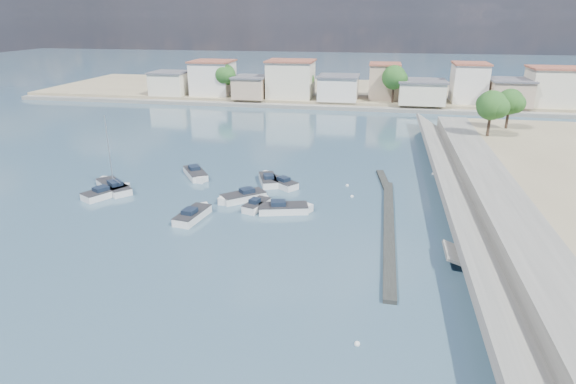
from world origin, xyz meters
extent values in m
plane|color=#314E63|center=(0.00, 40.00, 0.00)|extent=(400.00, 400.00, 0.00)
cube|color=slate|center=(18.50, 13.00, 0.90)|extent=(5.00, 90.00, 1.80)
cube|color=slate|center=(14.15, 13.00, 0.90)|extent=(4.17, 90.00, 2.86)
cube|color=slate|center=(14.00, 4.00, 0.40)|extent=(5.31, 3.50, 1.94)
cube|color=black|center=(7.00, 10.00, 0.17)|extent=(1.00, 26.00, 0.35)
cube|color=black|center=(6.50, 24.00, 0.15)|extent=(2.00, 8.05, 0.30)
cube|color=gray|center=(0.00, 92.00, 0.70)|extent=(160.00, 40.00, 1.40)
cube|color=slate|center=(0.00, 71.00, 0.40)|extent=(160.00, 2.50, 0.80)
cube|color=beige|center=(-44.00, 76.00, 3.90)|extent=(8.00, 8.00, 5.00)
cube|color=#595960|center=(-44.00, 76.00, 6.58)|extent=(8.48, 8.48, 0.35)
cube|color=silver|center=(-34.00, 78.00, 5.15)|extent=(9.00, 9.00, 7.50)
cube|color=#99513D|center=(-34.00, 78.00, 9.08)|extent=(9.54, 9.54, 0.35)
cube|color=tan|center=(-24.00, 75.00, 3.65)|extent=(7.00, 8.00, 4.50)
cube|color=#595960|center=(-24.00, 75.00, 6.08)|extent=(7.42, 8.48, 0.35)
cube|color=beige|center=(-15.00, 77.00, 5.40)|extent=(10.00, 9.00, 8.00)
cube|color=#99513D|center=(-15.00, 77.00, 9.58)|extent=(10.60, 9.54, 0.35)
cube|color=silver|center=(-4.00, 76.00, 3.90)|extent=(8.50, 8.50, 5.00)
cube|color=#595960|center=(-4.00, 76.00, 6.58)|extent=(9.01, 9.01, 0.35)
cube|color=tan|center=(6.00, 79.00, 5.15)|extent=(6.50, 7.50, 7.50)
cube|color=#99513D|center=(6.00, 79.00, 9.08)|extent=(6.89, 7.95, 0.35)
cube|color=beige|center=(14.00, 75.00, 3.65)|extent=(9.50, 9.00, 4.50)
cube|color=#595960|center=(14.00, 75.00, 6.08)|extent=(10.07, 9.54, 0.35)
cube|color=silver|center=(24.00, 78.00, 5.40)|extent=(7.00, 8.00, 8.00)
cube|color=#99513D|center=(24.00, 78.00, 9.58)|extent=(7.42, 8.48, 0.35)
cube|color=tan|center=(32.00, 76.00, 3.90)|extent=(8.00, 9.00, 5.00)
cube|color=#595960|center=(32.00, 76.00, 6.58)|extent=(8.48, 9.54, 0.35)
cube|color=beige|center=(41.00, 77.00, 5.15)|extent=(10.50, 8.50, 7.50)
cube|color=#99513D|center=(41.00, 77.00, 9.08)|extent=(11.13, 9.01, 0.35)
cylinder|color=#38281E|center=(-30.00, 75.00, 3.09)|extent=(0.44, 0.44, 3.38)
sphere|color=#27531B|center=(-30.00, 75.00, 6.43)|extent=(4.80, 4.80, 4.80)
sphere|color=#27531B|center=(-29.10, 74.40, 6.20)|extent=(3.60, 3.60, 3.60)
sphere|color=#27531B|center=(-30.75, 75.45, 6.58)|extent=(3.30, 3.30, 3.30)
cylinder|color=#38281E|center=(-12.00, 78.00, 2.86)|extent=(0.44, 0.44, 2.93)
sphere|color=#27531B|center=(-12.00, 78.00, 5.75)|extent=(4.16, 4.16, 4.16)
sphere|color=#27531B|center=(-11.22, 77.48, 5.56)|extent=(3.12, 3.12, 3.12)
sphere|color=#27531B|center=(-12.65, 78.39, 5.88)|extent=(2.86, 2.86, 2.86)
cylinder|color=#38281E|center=(8.00, 74.00, 3.20)|extent=(0.44, 0.44, 3.60)
sphere|color=#27531B|center=(8.00, 74.00, 6.76)|extent=(5.12, 5.12, 5.12)
sphere|color=#27531B|center=(8.96, 73.36, 6.52)|extent=(3.84, 3.84, 3.84)
sphere|color=#27531B|center=(7.20, 74.48, 6.92)|extent=(3.52, 3.52, 3.52)
cylinder|color=#38281E|center=(24.00, 77.00, 2.97)|extent=(0.44, 0.44, 3.15)
sphere|color=#27531B|center=(24.00, 77.00, 6.09)|extent=(4.48, 4.48, 4.48)
sphere|color=#27531B|center=(24.84, 76.44, 5.88)|extent=(3.36, 3.36, 3.36)
sphere|color=#27531B|center=(23.30, 77.42, 6.23)|extent=(3.08, 3.08, 3.08)
cylinder|color=#38281E|center=(40.00, 76.00, 2.75)|extent=(0.44, 0.44, 2.70)
sphere|color=#27531B|center=(40.00, 76.00, 5.42)|extent=(3.84, 3.84, 3.84)
sphere|color=#27531B|center=(40.72, 75.52, 5.24)|extent=(2.88, 2.88, 2.88)
sphere|color=#27531B|center=(39.40, 76.36, 5.54)|extent=(2.64, 2.64, 2.64)
cylinder|color=#38281E|center=(22.00, 44.00, 3.38)|extent=(0.44, 0.44, 3.15)
sphere|color=#27531B|center=(22.00, 44.00, 6.49)|extent=(4.48, 4.48, 4.48)
sphere|color=#27531B|center=(22.84, 43.44, 6.28)|extent=(3.36, 3.36, 3.36)
sphere|color=#27531B|center=(21.30, 44.42, 6.63)|extent=(3.08, 3.08, 3.08)
cylinder|color=#38281E|center=(26.00, 50.00, 3.26)|extent=(0.44, 0.44, 2.93)
sphere|color=#27531B|center=(26.00, 50.00, 6.15)|extent=(4.16, 4.16, 4.16)
sphere|color=#27531B|center=(26.78, 49.48, 5.96)|extent=(3.12, 3.12, 3.12)
sphere|color=#27531B|center=(25.35, 50.39, 6.29)|extent=(2.86, 2.86, 2.86)
cube|color=white|center=(-12.41, 8.80, 0.30)|extent=(2.56, 4.97, 1.00)
cube|color=white|center=(-12.10, 10.81, 0.30)|extent=(1.83, 1.83, 1.00)
cube|color=#262628|center=(-12.41, 8.80, 0.80)|extent=(2.59, 4.98, 0.08)
cube|color=#162031|center=(-12.48, 8.33, 1.04)|extent=(1.35, 1.58, 0.48)
cube|color=white|center=(-6.72, 12.60, 0.30)|extent=(2.49, 3.88, 1.00)
cube|color=white|center=(-6.25, 14.07, 0.30)|extent=(1.39, 1.39, 1.00)
cube|color=#262628|center=(-6.72, 12.60, 0.80)|extent=(2.52, 3.89, 0.08)
cube|color=#162031|center=(-6.83, 12.26, 1.04)|extent=(1.19, 1.31, 0.48)
cube|color=white|center=(-5.62, 20.09, 0.30)|extent=(4.59, 4.06, 1.00)
cube|color=white|center=(-7.16, 21.26, 0.30)|extent=(1.35, 1.35, 1.00)
cube|color=#262628|center=(-5.62, 20.09, 0.80)|extent=(4.61, 4.09, 0.08)
cube|color=#162031|center=(-5.26, 19.82, 1.04)|extent=(1.71, 1.65, 0.48)
cube|color=white|center=(-8.83, 14.85, 0.30)|extent=(4.95, 4.69, 1.00)
cube|color=white|center=(-10.38, 13.49, 0.30)|extent=(1.49, 1.49, 1.00)
cube|color=#262628|center=(-8.83, 14.85, 0.80)|extent=(4.98, 4.72, 0.08)
cube|color=#162031|center=(-8.46, 15.17, 1.04)|extent=(1.90, 1.88, 0.48)
cube|color=white|center=(-24.46, 13.08, 0.30)|extent=(4.21, 5.39, 1.00)
cube|color=white|center=(-23.40, 14.97, 0.30)|extent=(1.75, 1.75, 1.00)
cube|color=#262628|center=(-24.46, 13.08, 0.80)|extent=(4.25, 5.41, 0.08)
cube|color=#162031|center=(-24.70, 12.64, 1.04)|extent=(1.82, 1.93, 0.48)
cube|color=white|center=(-7.38, 20.89, 0.30)|extent=(3.31, 4.91, 1.00)
cube|color=white|center=(-8.07, 22.71, 0.30)|extent=(1.71, 1.71, 1.00)
cube|color=#262628|center=(-7.38, 20.89, 0.80)|extent=(3.35, 4.92, 0.08)
cube|color=#162031|center=(-7.22, 20.46, 1.04)|extent=(1.54, 1.68, 0.48)
cube|color=white|center=(-17.07, 21.71, 0.30)|extent=(4.57, 5.35, 1.00)
cube|color=white|center=(-15.78, 19.88, 0.30)|extent=(1.60, 1.60, 1.00)
cube|color=#262628|center=(-17.07, 21.71, 0.80)|extent=(4.60, 5.38, 0.08)
cube|color=#162031|center=(-17.36, 22.13, 1.04)|extent=(1.88, 1.96, 0.48)
cube|color=white|center=(-3.79, 12.26, 0.30)|extent=(5.42, 3.22, 1.00)
cube|color=white|center=(-1.68, 12.82, 0.30)|extent=(1.92, 1.92, 1.00)
cube|color=#262628|center=(-3.79, 12.26, 0.80)|extent=(5.43, 3.26, 0.08)
cube|color=#162031|center=(-4.28, 12.13, 1.04)|extent=(1.79, 1.58, 0.48)
cube|color=white|center=(-24.64, 15.14, 0.30)|extent=(6.02, 5.55, 1.00)
cube|color=white|center=(-26.71, 16.90, 0.30)|extent=(1.57, 1.57, 1.00)
cube|color=#262628|center=(-24.64, 15.14, 0.80)|extent=(6.05, 5.58, 0.08)
cube|color=#162031|center=(-24.17, 14.75, 1.04)|extent=(2.23, 2.16, 0.48)
cylinder|color=silver|center=(-24.64, 15.14, 4.80)|extent=(0.12, 0.12, 8.00)
cylinder|color=silver|center=(-23.73, 14.37, 1.50)|extent=(1.88, 1.61, 0.08)
sphere|color=white|center=(13.00, 1.87, 0.05)|extent=(0.37, 0.37, 0.37)
sphere|color=white|center=(-2.97, 14.78, 0.05)|extent=(0.37, 0.37, 0.37)
sphere|color=white|center=(4.96, -7.90, 0.05)|extent=(0.37, 0.37, 0.37)
sphere|color=white|center=(2.98, 18.08, 0.05)|extent=(0.37, 0.37, 0.37)
sphere|color=white|center=(2.17, 21.73, 0.05)|extent=(0.37, 0.37, 0.37)
sphere|color=white|center=(12.72, 28.28, 0.05)|extent=(0.37, 0.37, 0.37)
camera|label=1|loc=(5.38, -33.10, 19.35)|focal=30.00mm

